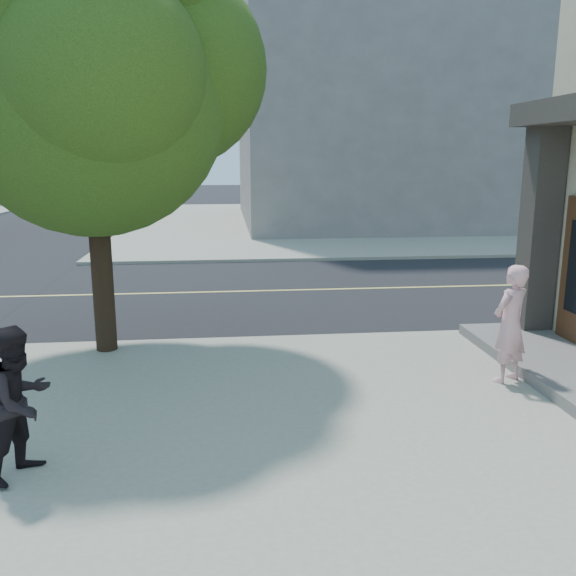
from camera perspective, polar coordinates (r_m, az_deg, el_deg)
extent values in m
plane|color=black|center=(12.17, -24.55, -5.40)|extent=(140.00, 140.00, 0.00)
cube|color=black|center=(16.35, -19.69, -0.66)|extent=(140.00, 9.00, 0.01)
cube|color=gray|center=(34.06, 10.41, 6.33)|extent=(29.00, 25.00, 0.12)
cube|color=slate|center=(10.78, 23.94, -6.38)|extent=(1.60, 4.00, 0.18)
cube|color=#35302B|center=(12.06, 22.85, 5.41)|extent=(0.55, 0.55, 4.20)
cube|color=slate|center=(34.71, 11.47, 18.08)|extent=(18.00, 16.00, 14.00)
imported|color=#DFA2AA|center=(9.60, 20.41, -3.23)|extent=(0.79, 0.71, 1.81)
imported|color=black|center=(7.02, -24.16, -9.86)|extent=(0.92, 1.00, 1.65)
cylinder|color=black|center=(10.82, -17.45, 3.67)|extent=(0.37, 0.37, 3.66)
sphere|color=#345517|center=(10.76, -18.31, 16.62)|extent=(4.47, 4.47, 4.47)
sphere|color=#345517|center=(11.25, -11.39, 19.89)|extent=(3.45, 3.45, 3.45)
sphere|color=#345517|center=(11.87, -22.83, 19.79)|extent=(3.25, 3.25, 3.25)
sphere|color=#345517|center=(9.62, -17.38, 19.10)|extent=(3.05, 3.05, 3.05)
sphere|color=#345517|center=(10.30, -23.43, 23.36)|extent=(2.85, 2.85, 2.85)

